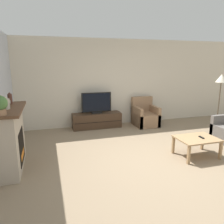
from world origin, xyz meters
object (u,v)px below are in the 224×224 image
Objects in this scene: potted_plant at (0,105)px; coffee_table at (197,140)px; mantel_vase_left at (2,104)px; mantel_clock at (8,103)px; armchair at (145,116)px; remote at (201,137)px; fireplace at (9,139)px; mantel_vase_centre_left at (6,103)px; floor_lamp at (221,83)px; mantel_vase_right at (10,99)px; tv_stand at (97,120)px; tv at (97,104)px.

potted_plant is 0.36× the size of coffee_table.
potted_plant reaches higher than coffee_table.
coffee_table is at bearing -1.92° from mantel_vase_left.
mantel_clock is (0.00, 0.55, -0.07)m from mantel_vase_left.
remote is (0.13, -2.54, 0.14)m from armchair.
mantel_vase_centre_left is at bearing -80.65° from fireplace.
mantel_vase_centre_left is at bearing 90.00° from potted_plant.
floor_lamp is (1.55, -1.40, 1.15)m from armchair.
mantel_vase_right reaches higher than fireplace.
potted_plant reaches higher than fireplace.
remote is at bearing -14.36° from mantel_vase_right.
mantel_vase_left is at bearing -90.00° from mantel_vase_right.
potted_plant is (-0.00, -0.72, 0.09)m from mantel_clock.
tv_stand is (2.13, 2.25, -1.06)m from mantel_vase_centre_left.
mantel_vase_centre_left is 1.52× the size of mantel_clock.
mantel_clock is 0.16× the size of tv.
armchair is at bearing 26.55° from mantel_clock.
tv is (2.13, 2.25, -0.52)m from mantel_vase_centre_left.
mantel_vase_centre_left reaches higher than tv.
tv_stand is (2.13, 2.56, -1.09)m from mantel_vase_left.
tv_stand is at bearing 124.11° from remote.
tv_stand is 3.20m from remote.
fireplace is 0.67m from mantel_clock.
mantel_vase_left is at bearing 178.08° from coffee_table.
potted_plant is at bearing -127.97° from tv.
mantel_clock is at bearing 82.65° from fireplace.
floor_lamp is at bearing -27.03° from tv_stand.
mantel_vase_right is 1.00m from potted_plant.
mantel_vase_left is 0.18× the size of floor_lamp.
fireplace is 0.92× the size of tv_stand.
fireplace is 0.83m from mantel_vase_left.
fireplace is at bearing 92.36° from mantel_vase_left.
tv_stand is 0.53m from tv.
floor_lamp is at bearing 4.76° from mantel_clock.
remote is (3.81, -0.97, -0.86)m from mantel_vase_right.
coffee_table is at bearing 166.05° from remote.
mantel_vase_centre_left is 0.24m from mantel_clock.
fireplace is at bearing -173.77° from floor_lamp.
mantel_vase_right is at bearing -178.24° from floor_lamp.
mantel_vase_right is 3.95m from coffee_table.
floor_lamp reaches higher than armchair.
mantel_vase_centre_left is 3.93m from remote.
remote is at bearing 0.31° from potted_plant.
mantel_clock is at bearing 89.82° from mantel_vase_centre_left.
tv_stand is 1.63× the size of tv.
armchair is at bearing 23.02° from mantel_vase_right.
mantel_vase_left is 3.91m from remote.
floor_lamp is (1.42, 1.14, 1.01)m from remote.
mantel_clock is at bearing 172.01° from remote.
mantel_vase_centre_left is 5.27m from floor_lamp.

